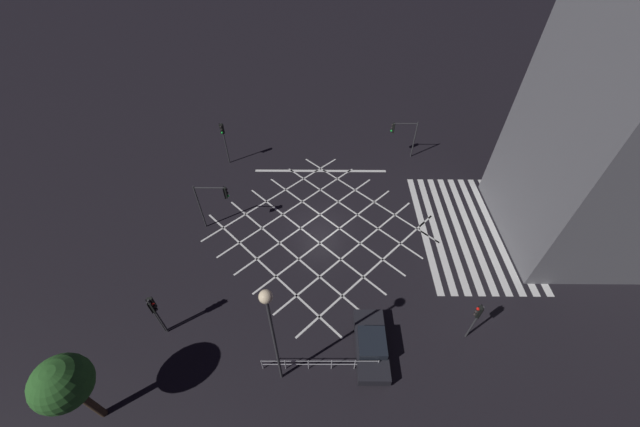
{
  "coord_description": "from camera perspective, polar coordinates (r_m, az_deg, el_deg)",
  "views": [
    {
      "loc": [
        -18.69,
        -0.12,
        20.41
      ],
      "look_at": [
        0.0,
        0.0,
        1.63
      ],
      "focal_mm": 20.0,
      "sensor_mm": 36.0,
      "label": 1
    }
  ],
  "objects": [
    {
      "name": "pedestrian_railing",
      "position": [
        21.3,
        -0.0,
        -22.9
      ],
      "size": [
        0.09,
        6.47,
        1.05
      ],
      "rotation": [
        0.0,
        0.0,
        -1.56
      ],
      "color": "#B7B7BC",
      "rests_on": "ground_plane"
    },
    {
      "name": "street_lamp_east",
      "position": [
        27.54,
        40.38,
        0.46
      ],
      "size": [
        0.42,
        0.42,
        9.04
      ],
      "color": "#2D2D30",
      "rests_on": "ground_plane"
    },
    {
      "name": "road_markings",
      "position": [
        28.88,
        15.32,
        -1.91
      ],
      "size": [
        17.98,
        24.45,
        0.01
      ],
      "color": "silver",
      "rests_on": "ground_plane"
    },
    {
      "name": "waiting_car",
      "position": [
        21.93,
        8.18,
        -20.08
      ],
      "size": [
        4.26,
        1.76,
        1.4
      ],
      "color": "black",
      "rests_on": "ground_plane"
    },
    {
      "name": "ground_plane",
      "position": [
        27.68,
        0.0,
        -2.38
      ],
      "size": [
        200.0,
        200.0,
        0.0
      ],
      "primitive_type": "plane",
      "color": "black"
    },
    {
      "name": "traffic_light_nw_main",
      "position": [
        22.61,
        -24.94,
        -13.6
      ],
      "size": [
        0.39,
        0.36,
        3.54
      ],
      "color": "#2D2D30",
      "rests_on": "ground_plane"
    },
    {
      "name": "traffic_light_se_cross",
      "position": [
        34.05,
        13.03,
        12.63
      ],
      "size": [
        0.36,
        2.4,
        3.71
      ],
      "rotation": [
        0.0,
        0.0,
        1.57
      ],
      "color": "#2D2D30",
      "rests_on": "ground_plane"
    },
    {
      "name": "street_tree_near",
      "position": [
        20.5,
        -35.87,
        -21.23
      ],
      "size": [
        2.52,
        2.52,
        5.53
      ],
      "color": "#38281C",
      "rests_on": "ground_plane"
    },
    {
      "name": "traffic_light_sw_cross",
      "position": [
        22.27,
        23.74,
        -14.78
      ],
      "size": [
        0.36,
        0.39,
        3.4
      ],
      "rotation": [
        0.0,
        0.0,
        1.57
      ],
      "color": "#2D2D30",
      "rests_on": "ground_plane"
    },
    {
      "name": "traffic_light_median_north",
      "position": [
        26.8,
        -16.63,
        2.42
      ],
      "size": [
        0.36,
        2.43,
        4.13
      ],
      "rotation": [
        0.0,
        0.0,
        -1.57
      ],
      "color": "#2D2D30",
      "rests_on": "ground_plane"
    },
    {
      "name": "traffic_light_nw_cross",
      "position": [
        22.74,
        -24.96,
        -13.9
      ],
      "size": [
        0.36,
        0.39,
        3.32
      ],
      "rotation": [
        0.0,
        0.0,
        -1.57
      ],
      "color": "#2D2D30",
      "rests_on": "ground_plane"
    },
    {
      "name": "street_lamp_west",
      "position": [
        16.08,
        -7.94,
        -16.56
      ],
      "size": [
        0.58,
        0.58,
        8.53
      ],
      "color": "#2D2D30",
      "rests_on": "ground_plane"
    },
    {
      "name": "traffic_light_ne_main",
      "position": [
        33.27,
        -15.2,
        11.91
      ],
      "size": [
        0.39,
        0.36,
        4.19
      ],
      "rotation": [
        0.0,
        0.0,
        3.14
      ],
      "color": "#2D2D30",
      "rests_on": "ground_plane"
    }
  ]
}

